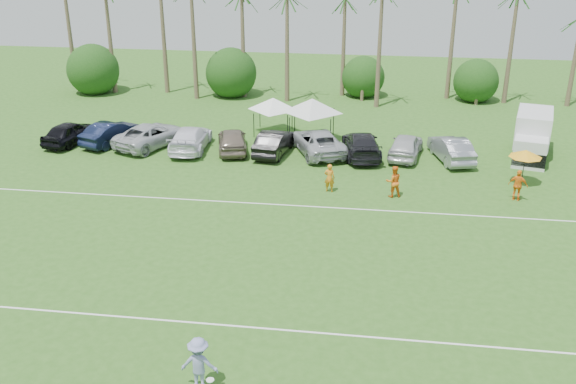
# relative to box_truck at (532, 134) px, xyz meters

# --- Properties ---
(ground) EXTENTS (120.00, 120.00, 0.00)m
(ground) POSITION_rel_box_truck_xyz_m (-17.88, -24.54, -1.59)
(ground) COLOR #2E5B1B
(ground) RESTS_ON ground
(field_lines) EXTENTS (80.00, 12.10, 0.01)m
(field_lines) POSITION_rel_box_truck_xyz_m (-17.88, -16.54, -1.58)
(field_lines) COLOR white
(field_lines) RESTS_ON ground
(palm_tree_0) EXTENTS (2.40, 2.40, 8.90)m
(palm_tree_0) POSITION_rel_box_truck_xyz_m (-39.88, 13.46, 5.89)
(palm_tree_0) COLOR brown
(palm_tree_0) RESTS_ON ground
(palm_tree_1) EXTENTS (2.40, 2.40, 9.90)m
(palm_tree_1) POSITION_rel_box_truck_xyz_m (-34.88, 13.46, 6.77)
(palm_tree_1) COLOR brown
(palm_tree_1) RESTS_ON ground
(palm_tree_4) EXTENTS (2.40, 2.40, 8.90)m
(palm_tree_4) POSITION_rel_box_truck_xyz_m (-21.88, 13.46, 5.89)
(palm_tree_4) COLOR brown
(palm_tree_4) RESTS_ON ground
(palm_tree_5) EXTENTS (2.40, 2.40, 9.90)m
(palm_tree_5) POSITION_rel_box_truck_xyz_m (-17.88, 13.46, 6.77)
(palm_tree_5) COLOR brown
(palm_tree_5) RESTS_ON ground
(palm_tree_8) EXTENTS (2.40, 2.40, 8.90)m
(palm_tree_8) POSITION_rel_box_truck_xyz_m (-4.88, 13.46, 5.89)
(palm_tree_8) COLOR brown
(palm_tree_8) RESTS_ON ground
(palm_tree_9) EXTENTS (2.40, 2.40, 9.90)m
(palm_tree_9) POSITION_rel_box_truck_xyz_m (0.12, 13.46, 6.77)
(palm_tree_9) COLOR brown
(palm_tree_9) RESTS_ON ground
(bush_tree_0) EXTENTS (4.00, 4.00, 4.00)m
(bush_tree_0) POSITION_rel_box_truck_xyz_m (-36.88, 14.46, 0.21)
(bush_tree_0) COLOR brown
(bush_tree_0) RESTS_ON ground
(bush_tree_1) EXTENTS (4.00, 4.00, 4.00)m
(bush_tree_1) POSITION_rel_box_truck_xyz_m (-23.88, 14.46, 0.21)
(bush_tree_1) COLOR brown
(bush_tree_1) RESTS_ON ground
(bush_tree_2) EXTENTS (4.00, 4.00, 4.00)m
(bush_tree_2) POSITION_rel_box_truck_xyz_m (-11.88, 14.46, 0.21)
(bush_tree_2) COLOR brown
(bush_tree_2) RESTS_ON ground
(bush_tree_3) EXTENTS (4.00, 4.00, 4.00)m
(bush_tree_3) POSITION_rel_box_truck_xyz_m (-1.88, 14.46, 0.21)
(bush_tree_3) COLOR brown
(bush_tree_3) RESTS_ON ground
(sideline_player_a) EXTENTS (0.68, 0.50, 1.72)m
(sideline_player_a) POSITION_rel_box_truck_xyz_m (-13.10, -8.18, -0.72)
(sideline_player_a) COLOR orange
(sideline_player_a) RESTS_ON ground
(sideline_player_b) EXTENTS (1.07, 0.93, 1.89)m
(sideline_player_b) POSITION_rel_box_truck_xyz_m (-9.36, -8.44, -0.64)
(sideline_player_b) COLOR orange
(sideline_player_b) RESTS_ON ground
(sideline_player_c) EXTENTS (1.17, 0.80, 1.84)m
(sideline_player_c) POSITION_rel_box_truck_xyz_m (-2.32, -7.99, -0.67)
(sideline_player_c) COLOR orange
(sideline_player_c) RESTS_ON ground
(box_truck) EXTENTS (3.44, 6.09, 2.96)m
(box_truck) POSITION_rel_box_truck_xyz_m (0.00, 0.00, 0.00)
(box_truck) COLOR silver
(box_truck) RESTS_ON ground
(canopy_tent_left) EXTENTS (3.93, 3.93, 3.18)m
(canopy_tent_left) POSITION_rel_box_truck_xyz_m (-18.23, 2.81, 1.14)
(canopy_tent_left) COLOR black
(canopy_tent_left) RESTS_ON ground
(canopy_tent_right) EXTENTS (4.52, 4.52, 3.66)m
(canopy_tent_right) POSITION_rel_box_truck_xyz_m (-15.15, 1.44, 1.55)
(canopy_tent_right) COLOR black
(canopy_tent_right) RESTS_ON ground
(market_umbrella) EXTENTS (1.97, 1.97, 2.20)m
(market_umbrella) POSITION_rel_box_truck_xyz_m (-1.53, -5.37, 0.39)
(market_umbrella) COLOR black
(market_umbrella) RESTS_ON ground
(frisbee_player) EXTENTS (1.29, 0.82, 1.98)m
(frisbee_player) POSITION_rel_box_truck_xyz_m (-16.08, -26.26, -0.60)
(frisbee_player) COLOR #8289B8
(frisbee_player) RESTS_ON ground
(parked_car_0) EXTENTS (2.90, 5.12, 1.64)m
(parked_car_0) POSITION_rel_box_truck_xyz_m (-32.35, -1.74, -0.76)
(parked_car_0) COLOR black
(parked_car_0) RESTS_ON ground
(parked_car_1) EXTENTS (3.40, 5.28, 1.64)m
(parked_car_1) POSITION_rel_box_truck_xyz_m (-29.36, -1.38, -0.76)
(parked_car_1) COLOR black
(parked_car_1) RESTS_ON ground
(parked_car_2) EXTENTS (4.81, 6.51, 1.64)m
(parked_car_2) POSITION_rel_box_truck_xyz_m (-26.37, -1.47, -0.76)
(parked_car_2) COLOR #B5B8BB
(parked_car_2) RESTS_ON ground
(parked_car_3) EXTENTS (2.65, 5.80, 1.64)m
(parked_car_3) POSITION_rel_box_truck_xyz_m (-23.38, -1.83, -0.76)
(parked_car_3) COLOR white
(parked_car_3) RESTS_ON ground
(parked_car_4) EXTENTS (3.07, 5.15, 1.64)m
(parked_car_4) POSITION_rel_box_truck_xyz_m (-20.40, -1.76, -0.76)
(parked_car_4) COLOR #7C6C5C
(parked_car_4) RESTS_ON ground
(parked_car_5) EXTENTS (2.39, 5.18, 1.64)m
(parked_car_5) POSITION_rel_box_truck_xyz_m (-17.41, -1.91, -0.76)
(parked_car_5) COLOR black
(parked_car_5) RESTS_ON ground
(parked_car_6) EXTENTS (4.74, 6.50, 1.64)m
(parked_car_6) POSITION_rel_box_truck_xyz_m (-14.42, -1.36, -0.76)
(parked_car_6) COLOR #ACAFB4
(parked_car_6) RESTS_ON ground
(parked_car_7) EXTENTS (3.13, 5.95, 1.64)m
(parked_car_7) POSITION_rel_box_truck_xyz_m (-11.43, -1.54, -0.76)
(parked_car_7) COLOR black
(parked_car_7) RESTS_ON ground
(parked_car_8) EXTENTS (2.77, 5.09, 1.64)m
(parked_car_8) POSITION_rel_box_truck_xyz_m (-8.45, -1.35, -0.76)
(parked_car_8) COLOR silver
(parked_car_8) RESTS_ON ground
(parked_car_9) EXTENTS (2.94, 5.27, 1.64)m
(parked_car_9) POSITION_rel_box_truck_xyz_m (-5.46, -1.58, -0.76)
(parked_car_9) COLOR gray
(parked_car_9) RESTS_ON ground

